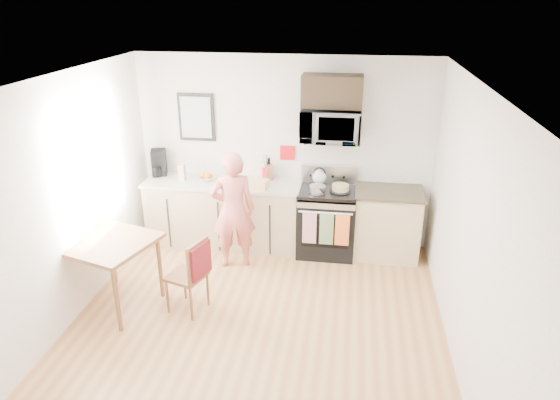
# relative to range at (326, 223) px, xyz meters

# --- Properties ---
(floor) EXTENTS (4.60, 4.60, 0.00)m
(floor) POSITION_rel_range_xyz_m (-0.63, -1.98, -0.44)
(floor) COLOR #A1653E
(floor) RESTS_ON ground
(back_wall) EXTENTS (4.00, 0.04, 2.60)m
(back_wall) POSITION_rel_range_xyz_m (-0.63, 0.32, 0.86)
(back_wall) COLOR beige
(back_wall) RESTS_ON floor
(left_wall) EXTENTS (0.04, 4.60, 2.60)m
(left_wall) POSITION_rel_range_xyz_m (-2.63, -1.98, 0.86)
(left_wall) COLOR beige
(left_wall) RESTS_ON floor
(right_wall) EXTENTS (0.04, 4.60, 2.60)m
(right_wall) POSITION_rel_range_xyz_m (1.37, -1.98, 0.86)
(right_wall) COLOR beige
(right_wall) RESTS_ON floor
(ceiling) EXTENTS (4.00, 4.60, 0.04)m
(ceiling) POSITION_rel_range_xyz_m (-0.63, -1.98, 2.16)
(ceiling) COLOR white
(ceiling) RESTS_ON back_wall
(window) EXTENTS (0.06, 1.40, 1.50)m
(window) POSITION_rel_range_xyz_m (-2.59, -1.18, 1.11)
(window) COLOR white
(window) RESTS_ON left_wall
(cabinet_left) EXTENTS (2.10, 0.60, 0.90)m
(cabinet_left) POSITION_rel_range_xyz_m (-1.43, 0.02, 0.01)
(cabinet_left) COLOR tan
(cabinet_left) RESTS_ON floor
(countertop_left) EXTENTS (2.14, 0.64, 0.04)m
(countertop_left) POSITION_rel_range_xyz_m (-1.43, 0.02, 0.48)
(countertop_left) COLOR beige
(countertop_left) RESTS_ON cabinet_left
(cabinet_right) EXTENTS (0.84, 0.60, 0.90)m
(cabinet_right) POSITION_rel_range_xyz_m (0.80, 0.02, 0.01)
(cabinet_right) COLOR tan
(cabinet_right) RESTS_ON floor
(countertop_right) EXTENTS (0.88, 0.64, 0.04)m
(countertop_right) POSITION_rel_range_xyz_m (0.80, 0.02, 0.48)
(countertop_right) COLOR black
(countertop_right) RESTS_ON cabinet_right
(range) EXTENTS (0.76, 0.70, 1.16)m
(range) POSITION_rel_range_xyz_m (0.00, 0.00, 0.00)
(range) COLOR black
(range) RESTS_ON floor
(microwave) EXTENTS (0.76, 0.51, 0.42)m
(microwave) POSITION_rel_range_xyz_m (-0.00, 0.10, 1.32)
(microwave) COLOR silver
(microwave) RESTS_ON back_wall
(upper_cabinet) EXTENTS (0.76, 0.35, 0.40)m
(upper_cabinet) POSITION_rel_range_xyz_m (-0.00, 0.15, 1.74)
(upper_cabinet) COLOR black
(upper_cabinet) RESTS_ON back_wall
(wall_art) EXTENTS (0.50, 0.04, 0.65)m
(wall_art) POSITION_rel_range_xyz_m (-1.83, 0.30, 1.31)
(wall_art) COLOR black
(wall_art) RESTS_ON back_wall
(wall_trivet) EXTENTS (0.20, 0.02, 0.20)m
(wall_trivet) POSITION_rel_range_xyz_m (-0.58, 0.31, 0.86)
(wall_trivet) COLOR red
(wall_trivet) RESTS_ON back_wall
(person) EXTENTS (0.65, 0.53, 1.55)m
(person) POSITION_rel_range_xyz_m (-1.16, -0.53, 0.34)
(person) COLOR #B53B31
(person) RESTS_ON floor
(dining_table) EXTENTS (0.94, 0.94, 0.82)m
(dining_table) POSITION_rel_range_xyz_m (-2.28, -1.63, 0.29)
(dining_table) COLOR brown
(dining_table) RESTS_ON floor
(chair) EXTENTS (0.51, 0.48, 0.89)m
(chair) POSITION_rel_range_xyz_m (-1.33, -1.63, 0.14)
(chair) COLOR brown
(chair) RESTS_ON floor
(knife_block) EXTENTS (0.13, 0.15, 0.21)m
(knife_block) POSITION_rel_range_xyz_m (-0.82, 0.22, 0.61)
(knife_block) COLOR brown
(knife_block) RESTS_ON countertop_left
(utensil_crock) EXTENTS (0.12, 0.12, 0.35)m
(utensil_crock) POSITION_rel_range_xyz_m (-0.86, 0.24, 0.64)
(utensil_crock) COLOR red
(utensil_crock) RESTS_ON countertop_left
(fruit_bowl) EXTENTS (0.31, 0.31, 0.11)m
(fruit_bowl) POSITION_rel_range_xyz_m (-1.66, 0.05, 0.55)
(fruit_bowl) COLOR white
(fruit_bowl) RESTS_ON countertop_left
(milk_carton) EXTENTS (0.09, 0.09, 0.22)m
(milk_carton) POSITION_rel_range_xyz_m (-1.99, 0.00, 0.61)
(milk_carton) COLOR tan
(milk_carton) RESTS_ON countertop_left
(coffee_maker) EXTENTS (0.26, 0.32, 0.35)m
(coffee_maker) POSITION_rel_range_xyz_m (-2.38, 0.18, 0.67)
(coffee_maker) COLOR black
(coffee_maker) RESTS_ON countertop_left
(bread_bag) EXTENTS (0.36, 0.22, 0.12)m
(bread_bag) POSITION_rel_range_xyz_m (-0.94, -0.14, 0.57)
(bread_bag) COLOR tan
(bread_bag) RESTS_ON countertop_left
(cake) EXTENTS (0.27, 0.27, 0.09)m
(cake) POSITION_rel_range_xyz_m (0.17, -0.05, 0.53)
(cake) COLOR black
(cake) RESTS_ON range
(kettle) EXTENTS (0.19, 0.19, 0.24)m
(kettle) POSITION_rel_range_xyz_m (-0.13, 0.17, 0.59)
(kettle) COLOR white
(kettle) RESTS_ON range
(pot) EXTENTS (0.21, 0.33, 0.10)m
(pot) POSITION_rel_range_xyz_m (-0.12, -0.16, 0.54)
(pot) COLOR silver
(pot) RESTS_ON range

